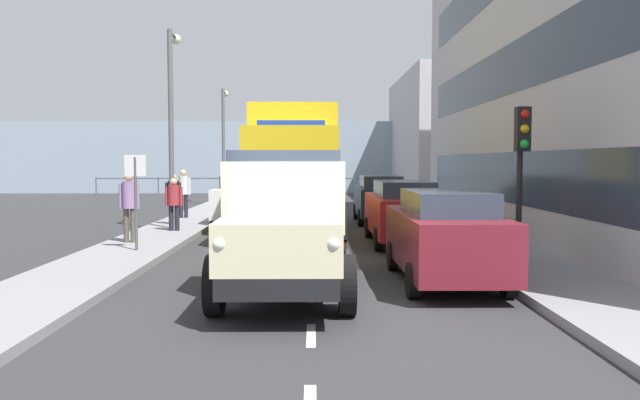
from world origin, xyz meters
name	(u,v)px	position (x,y,z in m)	size (l,w,h in m)	color
ground_plane	(313,227)	(0.00, -11.94, 0.00)	(80.00, 80.00, 0.00)	#2D2D30
sidewalk_left	(443,225)	(-4.43, -11.94, 0.07)	(2.06, 40.28, 0.15)	gray
sidewalk_right	(182,225)	(4.43, -11.94, 0.07)	(2.06, 40.28, 0.15)	gray
road_centreline_markings	(313,233)	(0.00, -10.27, 0.00)	(0.12, 34.70, 0.01)	silver
building_terrace	(605,59)	(-8.53, -9.11, 5.23)	(6.18, 21.70, 10.46)	#B7B2B7
building_far_block	(451,137)	(-8.55, -29.91, 3.73)	(6.17, 13.25, 7.47)	#B7B2B7
sea_horizon	(313,157)	(0.00, -35.08, 2.50)	(80.00, 0.80, 5.00)	#8C9EAD
seawall_railing	(313,182)	(0.00, -31.48, 0.92)	(28.08, 0.08, 1.20)	#4C5156
truck_vintage_cream	(285,226)	(0.44, -0.92, 1.18)	(2.17, 5.64, 2.43)	black
lorry_cargo_yellow	(295,167)	(0.55, -9.79, 2.08)	(2.58, 8.20, 3.87)	gold
car_maroon_kerbside_near	(445,235)	(-2.45, -2.07, 0.90)	(1.75, 4.37, 1.72)	maroon
car_red_kerbside_1	(403,211)	(-2.45, -7.64, 0.90)	(1.79, 4.57, 1.72)	#B21E1E
car_navy_kerbside_2	(380,198)	(-2.45, -13.56, 0.89)	(1.77, 3.98, 1.72)	navy
car_white_oppositeside_0	(245,199)	(2.45, -13.28, 0.90)	(1.98, 4.31, 1.72)	white
pedestrian_couple_b	(129,201)	(4.74, -6.86, 1.23)	(0.53, 0.34, 1.82)	#4C473D
pedestrian_near_railing	(174,200)	(4.19, -9.61, 1.08)	(0.53, 0.34, 1.58)	black
pedestrian_by_lamp	(173,195)	(4.64, -11.56, 1.13)	(0.53, 0.34, 1.67)	black
pedestrian_couple_a	(183,189)	(4.80, -13.99, 1.20)	(0.53, 0.34, 1.78)	black
traffic_light_near	(522,150)	(-4.26, -3.33, 2.47)	(0.28, 0.41, 3.20)	black
lamp_post_promenade	(172,110)	(4.42, -10.54, 3.85)	(0.32, 1.14, 6.18)	#59595B
lamp_post_far	(224,134)	(4.55, -22.98, 3.62)	(0.32, 1.14, 5.74)	#59595B
street_sign	(136,185)	(4.16, -5.40, 1.68)	(0.50, 0.07, 2.25)	#4C4C4C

